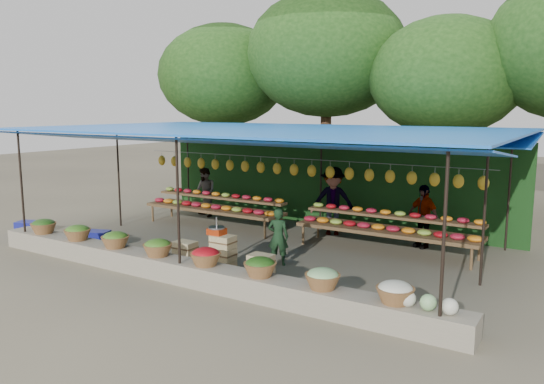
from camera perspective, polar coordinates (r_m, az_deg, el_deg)
The scene contains 16 objects.
ground at distance 12.46m, azimuth -0.87°, elevation -6.19°, with size 60.00×60.00×0.00m, color brown.
stone_curb at distance 10.30m, azimuth -9.30°, elevation -8.43°, with size 10.60×0.55×0.40m, color gray.
stall_canopy at distance 12.10m, azimuth -0.72°, elevation 6.20°, with size 10.80×6.60×2.82m.
produce_baskets at distance 10.26m, azimuth -9.78°, elevation -6.39°, with size 8.98×0.58×0.34m.
netting_backdrop at distance 14.91m, azimuth 5.71°, elevation 1.19°, with size 10.60×0.06×2.50m, color #1A4619.
tree_row at distance 17.33m, azimuth 11.87°, elevation 13.58°, with size 16.51×5.50×7.12m.
fruit_table_left at distance 14.82m, azimuth -6.14°, elevation -1.38°, with size 4.21×0.95×0.93m.
fruit_table_right at distance 12.42m, azimuth 12.36°, elevation -3.57°, with size 4.21×0.95×0.93m.
crate_counter at distance 10.72m, azimuth -5.39°, elevation -7.04°, with size 2.35×0.34×0.77m.
weighing_scale at distance 10.66m, azimuth -5.97°, elevation -4.12°, with size 0.34×0.34×0.36m.
vendor_seated at distance 11.13m, azimuth 0.67°, elevation -4.83°, with size 0.44×0.29×1.21m, color #163119.
customer_left at distance 16.19m, azimuth -7.20°, elevation -0.03°, with size 0.72×0.56×1.49m, color slate.
customer_mid at distance 13.82m, azimuth 6.57°, elevation -0.97°, with size 1.15×0.66×1.78m, color slate.
customer_right at distance 12.98m, azimuth 15.93°, elevation -2.52°, with size 0.88×0.37×1.50m, color slate.
blue_crate_front at distance 15.33m, azimuth -24.74°, elevation -3.50°, with size 0.56×0.40×0.34m, color navy.
blue_crate_back at distance 13.59m, azimuth -18.24°, elevation -4.67°, with size 0.54×0.39×0.32m, color navy.
Camera 1 is at (6.54, -10.09, 3.27)m, focal length 35.00 mm.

